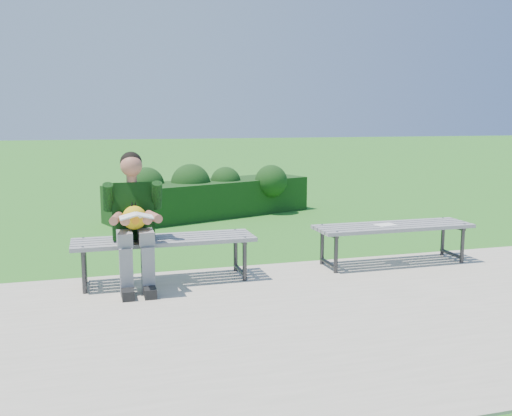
# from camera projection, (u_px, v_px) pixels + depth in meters

# --- Properties ---
(ground) EXTENTS (80.00, 80.00, 0.00)m
(ground) POSITION_uv_depth(u_px,v_px,m) (217.00, 270.00, 6.29)
(ground) COLOR #3B8020
(ground) RESTS_ON ground
(walkway) EXTENTS (30.00, 3.50, 0.02)m
(walkway) POSITION_uv_depth(u_px,v_px,m) (262.00, 323.00, 4.63)
(walkway) COLOR beige
(walkway) RESTS_ON ground
(hedge) EXTENTS (3.64, 2.06, 0.90)m
(hedge) POSITION_uv_depth(u_px,v_px,m) (209.00, 194.00, 9.66)
(hedge) COLOR #113A0E
(hedge) RESTS_ON ground
(bench_left) EXTENTS (1.80, 0.50, 0.46)m
(bench_left) POSITION_uv_depth(u_px,v_px,m) (165.00, 243.00, 5.70)
(bench_left) COLOR gray
(bench_left) RESTS_ON walkway
(bench_right) EXTENTS (1.80, 0.50, 0.46)m
(bench_right) POSITION_uv_depth(u_px,v_px,m) (393.00, 229.00, 6.42)
(bench_right) COLOR gray
(bench_right) RESTS_ON walkway
(seated_boy) EXTENTS (0.56, 0.76, 1.31)m
(seated_boy) POSITION_uv_depth(u_px,v_px,m) (134.00, 217.00, 5.49)
(seated_boy) COLOR gray
(seated_boy) RESTS_ON walkway
(paper_sheet) EXTENTS (0.25, 0.20, 0.01)m
(paper_sheet) POSITION_uv_depth(u_px,v_px,m) (385.00, 225.00, 6.38)
(paper_sheet) COLOR white
(paper_sheet) RESTS_ON bench_right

